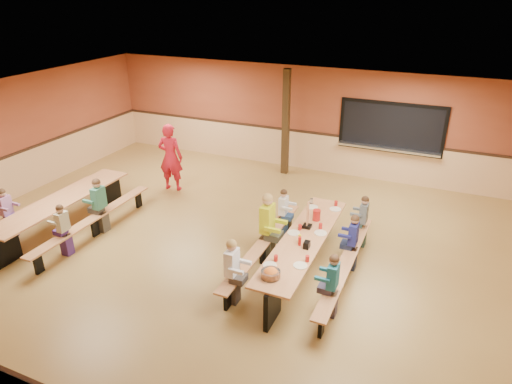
% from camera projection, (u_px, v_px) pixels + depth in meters
% --- Properties ---
extents(ground, '(12.00, 12.00, 0.00)m').
position_uv_depth(ground, '(221.00, 246.00, 9.67)').
color(ground, olive).
rests_on(ground, ground).
extents(room_envelope, '(12.04, 10.04, 3.02)m').
position_uv_depth(room_envelope, '(220.00, 217.00, 9.38)').
color(room_envelope, brown).
rests_on(room_envelope, ground).
extents(kitchen_pass_through, '(2.78, 0.28, 1.38)m').
position_uv_depth(kitchen_pass_through, '(391.00, 130.00, 12.23)').
color(kitchen_pass_through, black).
rests_on(kitchen_pass_through, ground).
extents(structural_post, '(0.18, 0.18, 3.00)m').
position_uv_depth(structural_post, '(286.00, 123.00, 12.78)').
color(structural_post, black).
rests_on(structural_post, ground).
extents(cafeteria_table_main, '(1.91, 3.70, 0.74)m').
position_uv_depth(cafeteria_table_main, '(303.00, 248.00, 8.58)').
color(cafeteria_table_main, '#BB794A').
rests_on(cafeteria_table_main, ground).
extents(cafeteria_table_second, '(1.91, 3.70, 0.74)m').
position_uv_depth(cafeteria_table_second, '(64.00, 207.00, 10.14)').
color(cafeteria_table_second, '#BB794A').
rests_on(cafeteria_table_second, ground).
extents(seated_child_white_left, '(0.37, 0.30, 1.22)m').
position_uv_depth(seated_child_white_left, '(232.00, 272.00, 7.73)').
color(seated_child_white_left, white).
rests_on(seated_child_white_left, ground).
extents(seated_adult_yellow, '(0.45, 0.37, 1.38)m').
position_uv_depth(seated_adult_yellow, '(267.00, 227.00, 8.99)').
color(seated_adult_yellow, '#C6D619').
rests_on(seated_adult_yellow, ground).
extents(seated_child_grey_left, '(0.32, 0.26, 1.10)m').
position_uv_depth(seated_child_grey_left, '(283.00, 214.00, 9.81)').
color(seated_child_grey_left, white).
rests_on(seated_child_grey_left, ground).
extents(seated_child_teal_right, '(0.34, 0.28, 1.15)m').
position_uv_depth(seated_child_teal_right, '(332.00, 286.00, 7.42)').
color(seated_child_teal_right, '#1C6982').
rests_on(seated_child_teal_right, ground).
extents(seated_child_navy_right, '(0.34, 0.28, 1.14)m').
position_uv_depth(seated_child_navy_right, '(353.00, 243.00, 8.67)').
color(seated_child_navy_right, navy).
rests_on(seated_child_navy_right, ground).
extents(seated_child_char_right, '(0.33, 0.27, 1.12)m').
position_uv_depth(seated_child_char_right, '(363.00, 222.00, 9.46)').
color(seated_child_char_right, '#555D61').
rests_on(seated_child_char_right, ground).
extents(seated_child_purple_sec, '(0.33, 0.27, 1.13)m').
position_uv_depth(seated_child_purple_sec, '(7.00, 214.00, 9.78)').
color(seated_child_purple_sec, '#A06794').
rests_on(seated_child_purple_sec, ground).
extents(seated_child_green_sec, '(0.39, 0.32, 1.24)m').
position_uv_depth(seated_child_green_sec, '(100.00, 206.00, 10.00)').
color(seated_child_green_sec, '#367A63').
rests_on(seated_child_green_sec, ground).
extents(seated_child_tan_sec, '(0.32, 0.26, 1.10)m').
position_uv_depth(seated_child_tan_sec, '(64.00, 230.00, 9.14)').
color(seated_child_tan_sec, '#B7B090').
rests_on(seated_child_tan_sec, ground).
extents(standing_woman, '(0.72, 0.53, 1.81)m').
position_uv_depth(standing_woman, '(171.00, 157.00, 11.98)').
color(standing_woman, red).
rests_on(standing_woman, ground).
extents(punch_pitcher, '(0.16, 0.16, 0.22)m').
position_uv_depth(punch_pitcher, '(317.00, 215.00, 9.10)').
color(punch_pitcher, '#B21C17').
rests_on(punch_pitcher, cafeteria_table_main).
extents(chip_bowl, '(0.32, 0.32, 0.15)m').
position_uv_depth(chip_bowl, '(271.00, 273.00, 7.33)').
color(chip_bowl, orange).
rests_on(chip_bowl, cafeteria_table_main).
extents(napkin_dispenser, '(0.10, 0.14, 0.13)m').
position_uv_depth(napkin_dispenser, '(307.00, 245.00, 8.15)').
color(napkin_dispenser, black).
rests_on(napkin_dispenser, cafeteria_table_main).
extents(condiment_mustard, '(0.06, 0.06, 0.17)m').
position_uv_depth(condiment_mustard, '(300.00, 239.00, 8.31)').
color(condiment_mustard, yellow).
rests_on(condiment_mustard, cafeteria_table_main).
extents(condiment_ketchup, '(0.06, 0.06, 0.17)m').
position_uv_depth(condiment_ketchup, '(300.00, 241.00, 8.23)').
color(condiment_ketchup, '#B2140F').
rests_on(condiment_ketchup, cafeteria_table_main).
extents(table_paddle, '(0.16, 0.16, 0.56)m').
position_uv_depth(table_paddle, '(307.00, 221.00, 8.80)').
color(table_paddle, black).
rests_on(table_paddle, cafeteria_table_main).
extents(place_settings, '(0.65, 3.30, 0.11)m').
position_uv_depth(place_settings, '(304.00, 236.00, 8.47)').
color(place_settings, beige).
rests_on(place_settings, cafeteria_table_main).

